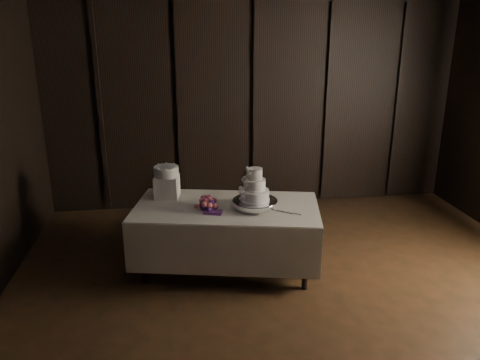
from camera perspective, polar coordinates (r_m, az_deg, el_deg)
name	(u,v)px	position (r m, az deg, el deg)	size (l,w,h in m)	color
room	(330,180)	(3.61, 10.91, -0.04)	(6.08, 7.08, 3.08)	black
display_table	(227,235)	(5.22, -1.64, -6.69)	(2.16, 1.42, 0.76)	silver
cake_stand	(255,204)	(5.01, 1.83, -2.97)	(0.48, 0.48, 0.09)	silver
wedding_cake	(253,188)	(4.92, 1.58, -1.03)	(0.34, 0.30, 0.36)	white
bouquet	(207,204)	(4.97, -4.03, -2.91)	(0.30, 0.40, 0.19)	#E76365
box_pedestal	(167,187)	(5.37, -8.89, -0.79)	(0.26, 0.26, 0.25)	white
small_cake	(166,171)	(5.31, -8.98, 1.05)	(0.28, 0.28, 0.11)	white
cake_knife	(281,211)	(4.93, 5.00, -3.84)	(0.37, 0.02, 0.01)	silver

